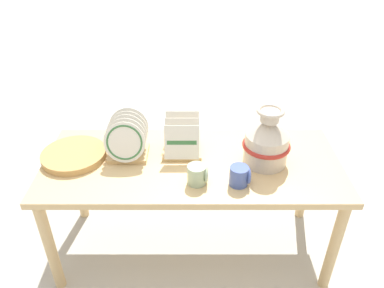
{
  "coord_description": "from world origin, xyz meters",
  "views": [
    {
      "loc": [
        -0.0,
        -1.56,
        1.76
      ],
      "look_at": [
        0.0,
        0.0,
        0.74
      ],
      "focal_mm": 35.0,
      "sensor_mm": 36.0,
      "label": 1
    }
  ],
  "objects_px": {
    "dish_rack_round_plates": "(127,141)",
    "dish_rack_square_plates": "(182,143)",
    "ceramic_vase": "(267,141)",
    "mug_sage_glaze": "(198,175)",
    "wicker_charger_stack": "(74,155)",
    "mug_cobalt_glaze": "(240,176)"
  },
  "relations": [
    {
      "from": "ceramic_vase",
      "to": "dish_rack_round_plates",
      "type": "bearing_deg",
      "value": 175.52
    },
    {
      "from": "wicker_charger_stack",
      "to": "ceramic_vase",
      "type": "bearing_deg",
      "value": -2.2
    },
    {
      "from": "dish_rack_round_plates",
      "to": "mug_sage_glaze",
      "type": "relative_size",
      "value": 2.33
    },
    {
      "from": "dish_rack_square_plates",
      "to": "wicker_charger_stack",
      "type": "relative_size",
      "value": 0.63
    },
    {
      "from": "mug_sage_glaze",
      "to": "mug_cobalt_glaze",
      "type": "distance_m",
      "value": 0.2
    },
    {
      "from": "wicker_charger_stack",
      "to": "mug_sage_glaze",
      "type": "height_order",
      "value": "mug_sage_glaze"
    },
    {
      "from": "dish_rack_square_plates",
      "to": "wicker_charger_stack",
      "type": "distance_m",
      "value": 0.57
    },
    {
      "from": "mug_sage_glaze",
      "to": "ceramic_vase",
      "type": "bearing_deg",
      "value": 25.91
    },
    {
      "from": "dish_rack_round_plates",
      "to": "mug_sage_glaze",
      "type": "bearing_deg",
      "value": -31.69
    },
    {
      "from": "dish_rack_round_plates",
      "to": "dish_rack_square_plates",
      "type": "height_order",
      "value": "dish_rack_round_plates"
    },
    {
      "from": "dish_rack_square_plates",
      "to": "mug_cobalt_glaze",
      "type": "bearing_deg",
      "value": -43.78
    },
    {
      "from": "mug_sage_glaze",
      "to": "dish_rack_square_plates",
      "type": "bearing_deg",
      "value": 107.07
    },
    {
      "from": "dish_rack_square_plates",
      "to": "mug_sage_glaze",
      "type": "distance_m",
      "value": 0.27
    },
    {
      "from": "mug_sage_glaze",
      "to": "mug_cobalt_glaze",
      "type": "xyz_separation_m",
      "value": [
        0.2,
        -0.01,
        0.0
      ]
    },
    {
      "from": "dish_rack_round_plates",
      "to": "mug_cobalt_glaze",
      "type": "height_order",
      "value": "dish_rack_round_plates"
    },
    {
      "from": "dish_rack_round_plates",
      "to": "mug_cobalt_glaze",
      "type": "relative_size",
      "value": 2.33
    },
    {
      "from": "ceramic_vase",
      "to": "wicker_charger_stack",
      "type": "distance_m",
      "value": 1.0
    },
    {
      "from": "dish_rack_square_plates",
      "to": "wicker_charger_stack",
      "type": "xyz_separation_m",
      "value": [
        -0.56,
        -0.05,
        -0.04
      ]
    },
    {
      "from": "ceramic_vase",
      "to": "wicker_charger_stack",
      "type": "relative_size",
      "value": 0.92
    },
    {
      "from": "mug_sage_glaze",
      "to": "mug_cobalt_glaze",
      "type": "height_order",
      "value": "same"
    },
    {
      "from": "dish_rack_round_plates",
      "to": "wicker_charger_stack",
      "type": "bearing_deg",
      "value": -176.46
    },
    {
      "from": "mug_cobalt_glaze",
      "to": "ceramic_vase",
      "type": "bearing_deg",
      "value": 50.18
    }
  ]
}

